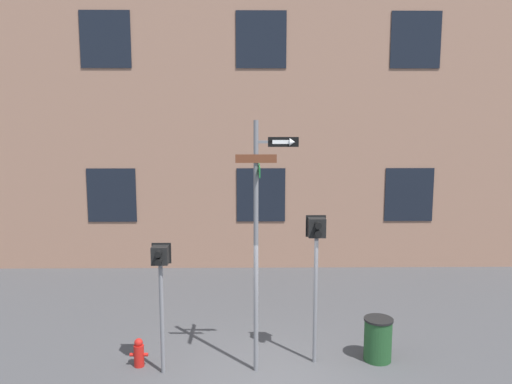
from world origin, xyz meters
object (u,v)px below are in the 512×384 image
Objects in this scene: pedestrian_signal_left at (161,274)px; trash_bin at (378,339)px; pedestrian_signal_right at (316,249)px; fire_hydrant at (139,353)px; street_sign_pole at (259,229)px.

pedestrian_signal_left is 4.53m from trash_bin.
fire_hydrant is at bearing -177.80° from pedestrian_signal_right.
street_sign_pole is 1.62× the size of pedestrian_signal_right.
street_sign_pole is 3.47m from fire_hydrant.
pedestrian_signal_right is 3.38× the size of trash_bin.
street_sign_pole reaches higher than pedestrian_signal_left.
trash_bin is (1.28, 0.07, -1.88)m from pedestrian_signal_right.
pedestrian_signal_right is 5.17× the size of fire_hydrant.
pedestrian_signal_right reaches higher than pedestrian_signal_left.
pedestrian_signal_left is (-1.84, -0.06, -0.86)m from street_sign_pole.
fire_hydrant is (-2.36, 0.20, -2.54)m from street_sign_pole.
pedestrian_signal_right is at bearing -177.00° from trash_bin.
pedestrian_signal_left is at bearing -26.54° from fire_hydrant.
fire_hydrant is (-0.52, 0.26, -1.68)m from pedestrian_signal_left.
street_sign_pole is 5.48× the size of trash_bin.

